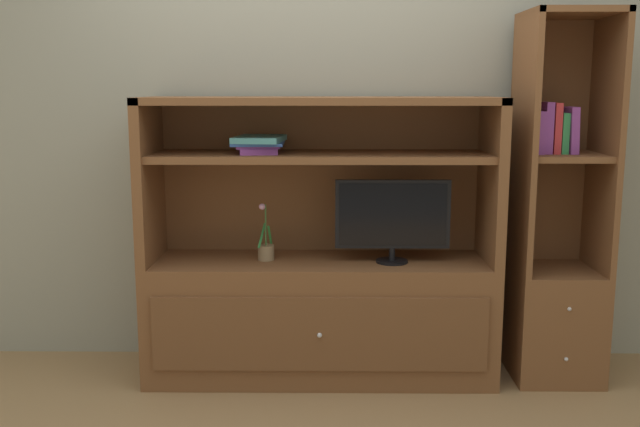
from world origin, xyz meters
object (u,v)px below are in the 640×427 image
Objects in this scene: tv_monitor at (393,217)px; bookshelf_tall at (556,261)px; magazine_stack at (259,144)px; potted_plant at (266,249)px; upright_book_row at (553,130)px; media_console at (320,287)px.

tv_monitor is 0.31× the size of bookshelf_tall.
magazine_stack reaches higher than tv_monitor.
potted_plant is 0.16× the size of bookshelf_tall.
potted_plant is 0.83× the size of magazine_stack.
magazine_stack is at bearing -179.93° from upright_book_row.
bookshelf_tall is at bearing 0.51° from magazine_stack.
media_console is 0.80m from magazine_stack.
media_console reaches higher than upright_book_row.
magazine_stack is 1.40× the size of upright_book_row.
upright_book_row reaches higher than potted_plant.
magazine_stack is 1.63m from bookshelf_tall.
upright_book_row is (1.46, 0.00, 0.07)m from magazine_stack.
media_console is 0.96× the size of bookshelf_tall.
upright_book_row is (1.15, -0.01, 0.81)m from media_console.
media_console is 5.00× the size of magazine_stack.
magazine_stack is (-0.31, -0.01, 0.74)m from media_console.
bookshelf_tall is at bearing 0.28° from media_console.
potted_plant is at bearing -8.74° from magazine_stack.
tv_monitor reaches higher than potted_plant.
upright_book_row is (1.43, 0.01, 0.61)m from potted_plant.
media_console is 6.01× the size of potted_plant.
media_console is 0.35m from potted_plant.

